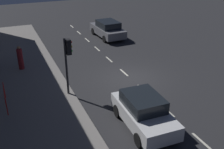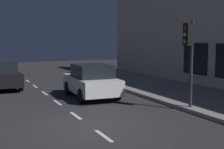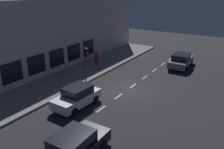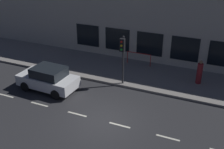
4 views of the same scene
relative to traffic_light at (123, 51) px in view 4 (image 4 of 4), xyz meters
The scene contains 8 objects.
ground_plane 4.90m from the traffic_light, behind, with size 60.00×60.00×0.00m, color #28282B.
sidewalk 3.24m from the traffic_light, 14.66° to the right, with size 4.50×32.00×0.15m.
building_facade 4.82m from the traffic_light, ahead, with size 0.65×32.00×7.56m.
lane_centre_line 5.11m from the traffic_light, 159.73° to the right, with size 0.12×27.20×0.01m.
traffic_light is the anchor object (origin of this frame).
parked_car_1 5.13m from the traffic_light, 119.36° to the left, with size 2.00×3.95×1.58m.
pedestrian_0 5.40m from the traffic_light, 65.00° to the right, with size 0.50×0.50×1.65m.
red_railing 3.85m from the traffic_light, ahead, with size 0.05×1.91×0.97m.
Camera 4 is at (-11.30, -5.51, 8.91)m, focal length 44.71 mm.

